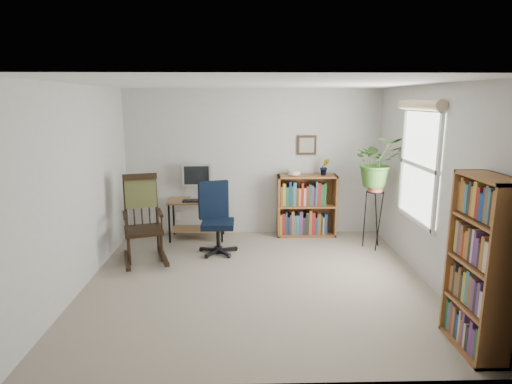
{
  "coord_description": "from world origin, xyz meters",
  "views": [
    {
      "loc": [
        -0.14,
        -5.01,
        2.22
      ],
      "look_at": [
        0.0,
        0.4,
        1.05
      ],
      "focal_mm": 30.0,
      "sensor_mm": 36.0,
      "label": 1
    }
  ],
  "objects_px": {
    "rocking_chair": "(143,219)",
    "low_bookshelf": "(307,206)",
    "office_chair": "(218,218)",
    "desk": "(197,219)",
    "tall_bookshelf": "(481,266)"
  },
  "relations": [
    {
      "from": "rocking_chair",
      "to": "low_bookshelf",
      "type": "height_order",
      "value": "rocking_chair"
    },
    {
      "from": "office_chair",
      "to": "low_bookshelf",
      "type": "xyz_separation_m",
      "value": [
        1.42,
        0.82,
        -0.02
      ]
    },
    {
      "from": "desk",
      "to": "tall_bookshelf",
      "type": "xyz_separation_m",
      "value": [
        2.84,
        -3.24,
        0.48
      ]
    },
    {
      "from": "rocking_chair",
      "to": "tall_bookshelf",
      "type": "height_order",
      "value": "tall_bookshelf"
    },
    {
      "from": "desk",
      "to": "office_chair",
      "type": "height_order",
      "value": "office_chair"
    },
    {
      "from": "desk",
      "to": "low_bookshelf",
      "type": "relative_size",
      "value": 0.88
    },
    {
      "from": "rocking_chair",
      "to": "low_bookshelf",
      "type": "distance_m",
      "value": 2.67
    },
    {
      "from": "desk",
      "to": "rocking_chair",
      "type": "relative_size",
      "value": 0.73
    },
    {
      "from": "office_chair",
      "to": "tall_bookshelf",
      "type": "distance_m",
      "value": 3.55
    },
    {
      "from": "rocking_chair",
      "to": "low_bookshelf",
      "type": "xyz_separation_m",
      "value": [
        2.43,
        1.11,
        -0.11
      ]
    },
    {
      "from": "tall_bookshelf",
      "to": "rocking_chair",
      "type": "bearing_deg",
      "value": 147.02
    },
    {
      "from": "rocking_chair",
      "to": "tall_bookshelf",
      "type": "bearing_deg",
      "value": -50.02
    },
    {
      "from": "desk",
      "to": "low_bookshelf",
      "type": "bearing_deg",
      "value": 3.82
    },
    {
      "from": "rocking_chair",
      "to": "desk",
      "type": "bearing_deg",
      "value": 40.66
    },
    {
      "from": "office_chair",
      "to": "tall_bookshelf",
      "type": "height_order",
      "value": "tall_bookshelf"
    }
  ]
}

